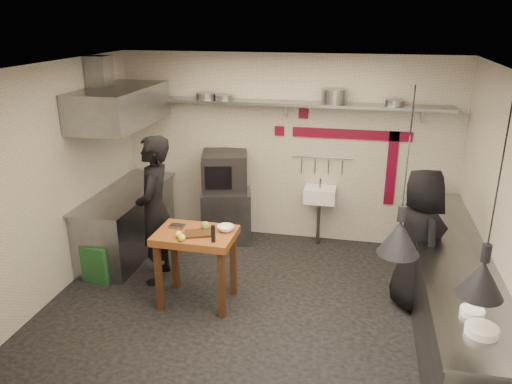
% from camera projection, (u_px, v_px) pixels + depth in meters
% --- Properties ---
extents(floor, '(5.00, 5.00, 0.00)m').
position_uv_depth(floor, '(257.00, 305.00, 6.01)').
color(floor, black).
rests_on(floor, ground).
extents(ceiling, '(5.00, 5.00, 0.00)m').
position_uv_depth(ceiling, '(257.00, 68.00, 5.06)').
color(ceiling, beige).
rests_on(ceiling, floor).
extents(wall_back, '(5.00, 0.04, 2.80)m').
position_uv_depth(wall_back, '(286.00, 149.00, 7.47)').
color(wall_back, beige).
rests_on(wall_back, floor).
extents(wall_front, '(5.00, 0.04, 2.80)m').
position_uv_depth(wall_front, '(197.00, 295.00, 3.60)').
color(wall_front, beige).
rests_on(wall_front, floor).
extents(wall_left, '(0.04, 4.20, 2.80)m').
position_uv_depth(wall_left, '(55.00, 182.00, 6.03)').
color(wall_left, beige).
rests_on(wall_left, floor).
extents(wall_right, '(0.04, 4.20, 2.80)m').
position_uv_depth(wall_right, '(498.00, 214.00, 5.05)').
color(wall_right, beige).
rests_on(wall_right, floor).
extents(red_band_horiz, '(1.70, 0.02, 0.14)m').
position_uv_depth(red_band_horiz, '(351.00, 134.00, 7.17)').
color(red_band_horiz, maroon).
rests_on(red_band_horiz, wall_back).
extents(red_band_vert, '(0.14, 0.02, 1.10)m').
position_uv_depth(red_band_vert, '(391.00, 169.00, 7.21)').
color(red_band_vert, maroon).
rests_on(red_band_vert, wall_back).
extents(red_tile_a, '(0.14, 0.02, 0.14)m').
position_uv_depth(red_tile_a, '(304.00, 114.00, 7.22)').
color(red_tile_a, maroon).
rests_on(red_tile_a, wall_back).
extents(red_tile_b, '(0.14, 0.02, 0.14)m').
position_uv_depth(red_tile_b, '(279.00, 131.00, 7.38)').
color(red_tile_b, maroon).
rests_on(red_tile_b, wall_back).
extents(back_shelf, '(4.60, 0.34, 0.04)m').
position_uv_depth(back_shelf, '(285.00, 103.00, 7.06)').
color(back_shelf, slate).
rests_on(back_shelf, wall_back).
extents(shelf_bracket_left, '(0.04, 0.06, 0.24)m').
position_uv_depth(shelf_bracket_left, '(163.00, 104.00, 7.61)').
color(shelf_bracket_left, slate).
rests_on(shelf_bracket_left, wall_back).
extents(shelf_bracket_mid, '(0.04, 0.06, 0.24)m').
position_uv_depth(shelf_bracket_mid, '(287.00, 108.00, 7.23)').
color(shelf_bracket_mid, slate).
rests_on(shelf_bracket_mid, wall_back).
extents(shelf_bracket_right, '(0.04, 0.06, 0.24)m').
position_uv_depth(shelf_bracket_right, '(423.00, 114.00, 6.86)').
color(shelf_bracket_right, slate).
rests_on(shelf_bracket_right, wall_back).
extents(pan_far_left, '(0.35, 0.35, 0.09)m').
position_uv_depth(pan_far_left, '(206.00, 96.00, 7.27)').
color(pan_far_left, slate).
rests_on(pan_far_left, back_shelf).
extents(pan_mid_left, '(0.34, 0.34, 0.07)m').
position_uv_depth(pan_mid_left, '(224.00, 97.00, 7.22)').
color(pan_mid_left, slate).
rests_on(pan_mid_left, back_shelf).
extents(stock_pot, '(0.36, 0.36, 0.20)m').
position_uv_depth(stock_pot, '(334.00, 96.00, 6.89)').
color(stock_pot, slate).
rests_on(stock_pot, back_shelf).
extents(pan_right, '(0.32, 0.32, 0.08)m').
position_uv_depth(pan_right, '(395.00, 103.00, 6.75)').
color(pan_right, slate).
rests_on(pan_right, back_shelf).
extents(oven_stand, '(0.88, 0.83, 0.80)m').
position_uv_depth(oven_stand, '(227.00, 214.00, 7.69)').
color(oven_stand, slate).
rests_on(oven_stand, floor).
extents(combi_oven, '(0.78, 0.75, 0.58)m').
position_uv_depth(combi_oven, '(225.00, 171.00, 7.47)').
color(combi_oven, black).
rests_on(combi_oven, oven_stand).
extents(oven_door, '(0.49, 0.15, 0.46)m').
position_uv_depth(oven_door, '(219.00, 177.00, 7.21)').
color(oven_door, maroon).
rests_on(oven_door, combi_oven).
extents(oven_glass, '(0.38, 0.11, 0.34)m').
position_uv_depth(oven_glass, '(218.00, 178.00, 7.17)').
color(oven_glass, black).
rests_on(oven_glass, oven_door).
extents(hand_sink, '(0.46, 0.34, 0.22)m').
position_uv_depth(hand_sink, '(320.00, 195.00, 7.41)').
color(hand_sink, white).
rests_on(hand_sink, wall_back).
extents(sink_tap, '(0.03, 0.03, 0.14)m').
position_uv_depth(sink_tap, '(320.00, 183.00, 7.34)').
color(sink_tap, slate).
rests_on(sink_tap, hand_sink).
extents(sink_drain, '(0.06, 0.06, 0.66)m').
position_uv_depth(sink_drain, '(318.00, 223.00, 7.52)').
color(sink_drain, slate).
rests_on(sink_drain, floor).
extents(utensil_rail, '(0.90, 0.02, 0.02)m').
position_uv_depth(utensil_rail, '(322.00, 157.00, 7.35)').
color(utensil_rail, slate).
rests_on(utensil_rail, wall_back).
extents(counter_right, '(0.70, 3.80, 0.90)m').
position_uv_depth(counter_right, '(450.00, 293.00, 5.44)').
color(counter_right, slate).
rests_on(counter_right, floor).
extents(counter_right_top, '(0.76, 3.90, 0.03)m').
position_uv_depth(counter_right_top, '(455.00, 254.00, 5.28)').
color(counter_right_top, slate).
rests_on(counter_right_top, counter_right).
extents(plate_stack, '(0.32, 0.32, 0.07)m').
position_uv_depth(plate_stack, '(482.00, 330.00, 3.93)').
color(plate_stack, white).
rests_on(plate_stack, counter_right_top).
extents(small_bowl_right, '(0.24, 0.24, 0.05)m').
position_uv_depth(small_bowl_right, '(472.00, 312.00, 4.19)').
color(small_bowl_right, white).
rests_on(small_bowl_right, counter_right_top).
extents(counter_left, '(0.70, 1.90, 0.90)m').
position_uv_depth(counter_left, '(127.00, 223.00, 7.25)').
color(counter_left, slate).
rests_on(counter_left, floor).
extents(counter_left_top, '(0.76, 2.00, 0.03)m').
position_uv_depth(counter_left_top, '(125.00, 193.00, 7.09)').
color(counter_left_top, slate).
rests_on(counter_left_top, counter_left).
extents(extractor_hood, '(0.78, 1.60, 0.50)m').
position_uv_depth(extractor_hood, '(120.00, 106.00, 6.66)').
color(extractor_hood, slate).
rests_on(extractor_hood, ceiling).
extents(hood_duct, '(0.28, 0.28, 0.50)m').
position_uv_depth(hood_duct, '(99.00, 75.00, 6.58)').
color(hood_duct, slate).
rests_on(hood_duct, ceiling).
extents(green_bin, '(0.42, 0.42, 0.50)m').
position_uv_depth(green_bin, '(101.00, 260.00, 6.57)').
color(green_bin, '#1F5727').
rests_on(green_bin, floor).
extents(prep_table, '(0.93, 0.66, 0.92)m').
position_uv_depth(prep_table, '(197.00, 267.00, 5.95)').
color(prep_table, brown).
rests_on(prep_table, floor).
extents(cutting_board, '(0.37, 0.32, 0.02)m').
position_uv_depth(cutting_board, '(199.00, 233.00, 5.74)').
color(cutting_board, '#432513').
rests_on(cutting_board, prep_table).
extents(pepper_mill, '(0.06, 0.06, 0.20)m').
position_uv_depth(pepper_mill, '(213.00, 234.00, 5.52)').
color(pepper_mill, black).
rests_on(pepper_mill, prep_table).
extents(lemon_a, '(0.09, 0.09, 0.08)m').
position_uv_depth(lemon_a, '(179.00, 235.00, 5.64)').
color(lemon_a, yellow).
rests_on(lemon_a, prep_table).
extents(lemon_b, '(0.11, 0.11, 0.08)m').
position_uv_depth(lemon_b, '(182.00, 238.00, 5.57)').
color(lemon_b, yellow).
rests_on(lemon_b, prep_table).
extents(veg_ball, '(0.13, 0.13, 0.11)m').
position_uv_depth(veg_ball, '(205.00, 226.00, 5.85)').
color(veg_ball, olive).
rests_on(veg_ball, prep_table).
extents(steel_tray, '(0.18, 0.12, 0.03)m').
position_uv_depth(steel_tray, '(177.00, 226.00, 5.93)').
color(steel_tray, slate).
rests_on(steel_tray, prep_table).
extents(bowl, '(0.21, 0.21, 0.06)m').
position_uv_depth(bowl, '(226.00, 228.00, 5.83)').
color(bowl, white).
rests_on(bowl, prep_table).
extents(heat_lamp_near, '(0.48, 0.48, 1.45)m').
position_uv_depth(heat_lamp_near, '(406.00, 174.00, 4.08)').
color(heat_lamp_near, black).
rests_on(heat_lamp_near, ceiling).
extents(heat_lamp_far, '(0.36, 0.36, 1.51)m').
position_uv_depth(heat_lamp_far, '(495.00, 203.00, 3.56)').
color(heat_lamp_far, black).
rests_on(heat_lamp_far, ceiling).
extents(chef_left, '(0.57, 0.77, 1.93)m').
position_uv_depth(chef_left, '(155.00, 210.00, 6.31)').
color(chef_left, black).
rests_on(chef_left, floor).
extents(chef_right, '(0.78, 0.96, 1.71)m').
position_uv_depth(chef_right, '(419.00, 240.00, 5.75)').
color(chef_right, black).
rests_on(chef_right, floor).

